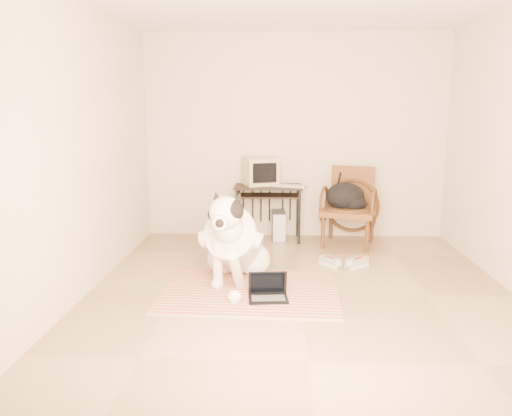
# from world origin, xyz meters

# --- Properties ---
(floor) EXTENTS (4.50, 4.50, 0.00)m
(floor) POSITION_xyz_m (0.00, 0.00, 0.00)
(floor) COLOR #927A59
(floor) RESTS_ON ground
(wall_back) EXTENTS (4.50, 0.00, 4.50)m
(wall_back) POSITION_xyz_m (0.00, 2.25, 1.35)
(wall_back) COLOR beige
(wall_back) RESTS_ON floor
(wall_front) EXTENTS (4.50, 0.00, 4.50)m
(wall_front) POSITION_xyz_m (0.00, -2.25, 1.35)
(wall_front) COLOR beige
(wall_front) RESTS_ON floor
(wall_left) EXTENTS (0.00, 4.50, 4.50)m
(wall_left) POSITION_xyz_m (-2.00, 0.00, 1.35)
(wall_left) COLOR beige
(wall_left) RESTS_ON floor
(rug) EXTENTS (1.69, 1.32, 0.02)m
(rug) POSITION_xyz_m (-0.47, 0.01, 0.01)
(rug) COLOR red
(rug) RESTS_ON floor
(dog) EXTENTS (0.66, 1.40, 1.00)m
(dog) POSITION_xyz_m (-0.65, 0.32, 0.40)
(dog) COLOR white
(dog) RESTS_ON rug
(laptop) EXTENTS (0.37, 0.28, 0.25)m
(laptop) POSITION_xyz_m (-0.30, -0.20, 0.08)
(laptop) COLOR black
(laptop) RESTS_ON rug
(computer_desk) EXTENTS (0.88, 0.50, 0.73)m
(computer_desk) POSITION_xyz_m (-0.35, 1.96, 0.63)
(computer_desk) COLOR black
(computer_desk) RESTS_ON floor
(crt_monitor) EXTENTS (0.51, 0.49, 0.36)m
(crt_monitor) POSITION_xyz_m (-0.45, 2.03, 0.91)
(crt_monitor) COLOR tan
(crt_monitor) RESTS_ON computer_desk
(desk_keyboard) EXTENTS (0.44, 0.26, 0.03)m
(desk_keyboard) POSITION_xyz_m (-0.07, 1.87, 0.74)
(desk_keyboard) COLOR tan
(desk_keyboard) RESTS_ON computer_desk
(pc_tower) EXTENTS (0.19, 0.41, 0.38)m
(pc_tower) POSITION_xyz_m (-0.21, 2.02, 0.19)
(pc_tower) COLOR #505053
(pc_tower) RESTS_ON floor
(rattan_chair) EXTENTS (0.80, 0.78, 0.98)m
(rattan_chair) POSITION_xyz_m (0.69, 1.80, 0.50)
(rattan_chair) COLOR brown
(rattan_chair) RESTS_ON floor
(backpack) EXTENTS (0.50, 0.40, 0.36)m
(backpack) POSITION_xyz_m (0.64, 1.72, 0.62)
(backpack) COLOR black
(backpack) RESTS_ON rattan_chair
(sneaker_left) EXTENTS (0.25, 0.28, 0.09)m
(sneaker_left) POSITION_xyz_m (0.37, 0.87, 0.04)
(sneaker_left) COLOR white
(sneaker_left) RESTS_ON floor
(sneaker_right) EXTENTS (0.29, 0.27, 0.10)m
(sneaker_right) POSITION_xyz_m (0.66, 0.83, 0.04)
(sneaker_right) COLOR white
(sneaker_right) RESTS_ON floor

